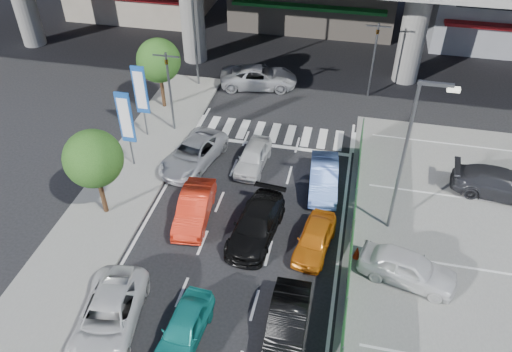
% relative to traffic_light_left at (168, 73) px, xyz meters
% --- Properties ---
extents(ground, '(120.00, 120.00, 0.00)m').
position_rel_traffic_light_left_xyz_m(ground, '(6.20, -12.00, -3.94)').
color(ground, black).
rests_on(ground, ground).
extents(parking_lot, '(12.00, 28.00, 0.06)m').
position_rel_traffic_light_left_xyz_m(parking_lot, '(17.20, -10.00, -3.91)').
color(parking_lot, slate).
rests_on(parking_lot, ground).
extents(sidewalk_left, '(4.00, 30.00, 0.12)m').
position_rel_traffic_light_left_xyz_m(sidewalk_left, '(-0.80, -8.00, -3.88)').
color(sidewalk_left, slate).
rests_on(sidewalk_left, ground).
extents(fence_run, '(0.16, 22.00, 1.80)m').
position_rel_traffic_light_left_xyz_m(fence_run, '(11.50, -11.00, -3.04)').
color(fence_run, '#1E5726').
rests_on(fence_run, ground).
extents(traffic_light_left, '(1.60, 1.24, 5.20)m').
position_rel_traffic_light_left_xyz_m(traffic_light_left, '(0.00, 0.00, 0.00)').
color(traffic_light_left, '#595B60').
rests_on(traffic_light_left, ground).
extents(traffic_light_right, '(1.60, 1.24, 5.20)m').
position_rel_traffic_light_left_xyz_m(traffic_light_right, '(11.70, 7.00, 0.00)').
color(traffic_light_right, '#595B60').
rests_on(traffic_light_right, ground).
extents(street_lamp_right, '(1.65, 0.22, 8.00)m').
position_rel_traffic_light_left_xyz_m(street_lamp_right, '(13.37, -6.00, 0.83)').
color(street_lamp_right, '#595B60').
rests_on(street_lamp_right, ground).
extents(street_lamp_left, '(1.65, 0.22, 8.00)m').
position_rel_traffic_light_left_xyz_m(street_lamp_left, '(-0.13, 6.00, 0.83)').
color(street_lamp_left, '#595B60').
rests_on(street_lamp_left, ground).
extents(signboard_near, '(0.80, 0.14, 4.70)m').
position_rel_traffic_light_left_xyz_m(signboard_near, '(-1.00, -4.01, -0.87)').
color(signboard_near, '#595B60').
rests_on(signboard_near, ground).
extents(signboard_far, '(0.80, 0.14, 4.70)m').
position_rel_traffic_light_left_xyz_m(signboard_far, '(-1.40, -1.01, -0.87)').
color(signboard_far, '#595B60').
rests_on(signboard_far, ground).
extents(tree_near, '(2.80, 2.80, 4.80)m').
position_rel_traffic_light_left_xyz_m(tree_near, '(-0.80, -8.00, -0.55)').
color(tree_near, '#382314').
rests_on(tree_near, ground).
extents(tree_far, '(2.80, 2.80, 4.80)m').
position_rel_traffic_light_left_xyz_m(tree_far, '(-1.60, 2.50, -0.55)').
color(tree_far, '#382314').
rests_on(tree_far, ground).
extents(sedan_white_mid_left, '(3.00, 5.25, 1.38)m').
position_rel_traffic_light_left_xyz_m(sedan_white_mid_left, '(2.39, -14.28, -3.25)').
color(sedan_white_mid_left, silver).
rests_on(sedan_white_mid_left, ground).
extents(taxi_teal_mid, '(1.73, 3.76, 1.25)m').
position_rel_traffic_light_left_xyz_m(taxi_teal_mid, '(5.47, -14.08, -3.31)').
color(taxi_teal_mid, teal).
rests_on(taxi_teal_mid, ground).
extents(hatch_black_mid_right, '(1.53, 4.21, 1.38)m').
position_rel_traffic_light_left_xyz_m(hatch_black_mid_right, '(9.34, -13.13, -3.25)').
color(hatch_black_mid_right, black).
rests_on(hatch_black_mid_right, ground).
extents(taxi_orange_left, '(1.86, 4.31, 1.38)m').
position_rel_traffic_light_left_xyz_m(taxi_orange_left, '(3.75, -7.44, -3.25)').
color(taxi_orange_left, red).
rests_on(taxi_orange_left, ground).
extents(sedan_black_mid, '(2.43, 4.94, 1.38)m').
position_rel_traffic_light_left_xyz_m(sedan_black_mid, '(6.99, -7.94, -3.25)').
color(sedan_black_mid, black).
rests_on(sedan_black_mid, ground).
extents(taxi_orange_right, '(1.98, 3.82, 1.24)m').
position_rel_traffic_light_left_xyz_m(taxi_orange_right, '(9.83, -8.21, -3.32)').
color(taxi_orange_right, '#CB6711').
rests_on(taxi_orange_right, ground).
extents(wagon_silver_front_left, '(3.29, 5.32, 1.37)m').
position_rel_traffic_light_left_xyz_m(wagon_silver_front_left, '(2.27, -3.10, -3.25)').
color(wagon_silver_front_left, '#ACAEB4').
rests_on(wagon_silver_front_left, ground).
extents(sedan_white_front_mid, '(1.72, 3.82, 1.27)m').
position_rel_traffic_light_left_xyz_m(sedan_white_front_mid, '(5.64, -2.59, -3.30)').
color(sedan_white_front_mid, silver).
rests_on(sedan_white_front_mid, ground).
extents(kei_truck_front_right, '(1.82, 4.30, 1.38)m').
position_rel_traffic_light_left_xyz_m(kei_truck_front_right, '(9.74, -3.67, -3.25)').
color(kei_truck_front_right, '#5476C2').
rests_on(kei_truck_front_right, ground).
extents(crossing_wagon_silver, '(5.77, 3.43, 1.50)m').
position_rel_traffic_light_left_xyz_m(crossing_wagon_silver, '(3.98, 6.71, -3.18)').
color(crossing_wagon_silver, '#ADAEB5').
rests_on(crossing_wagon_silver, ground).
extents(parked_sedan_white, '(4.51, 2.65, 1.44)m').
position_rel_traffic_light_left_xyz_m(parked_sedan_white, '(13.98, -9.25, -3.15)').
color(parked_sedan_white, silver).
rests_on(parked_sedan_white, parking_lot).
extents(parked_sedan_dgrey, '(5.10, 2.49, 1.43)m').
position_rel_traffic_light_left_xyz_m(parked_sedan_dgrey, '(18.83, -2.32, -3.16)').
color(parked_sedan_dgrey, '#292A2F').
rests_on(parked_sedan_dgrey, parking_lot).
extents(traffic_cone, '(0.46, 0.46, 0.68)m').
position_rel_traffic_light_left_xyz_m(traffic_cone, '(11.80, -8.43, -3.54)').
color(traffic_cone, red).
rests_on(traffic_cone, parking_lot).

